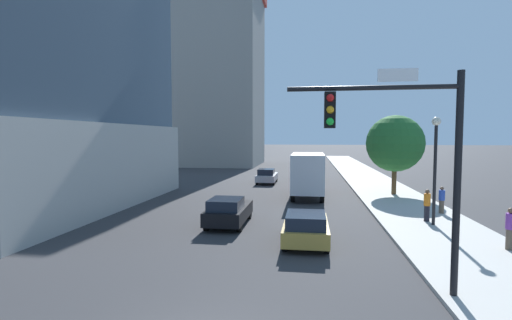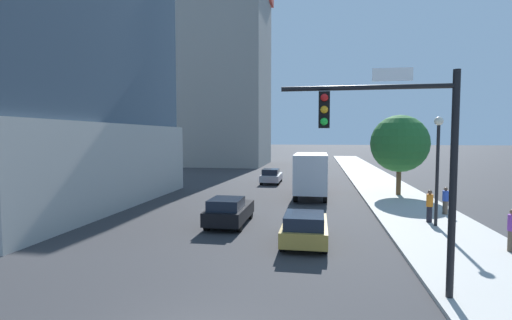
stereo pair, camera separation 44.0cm
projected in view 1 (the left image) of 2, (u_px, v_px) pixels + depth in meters
sidewalk at (399, 202)px, 26.30m from camera, size 5.10×120.00×0.15m
construction_building at (220, 63)px, 60.44m from camera, size 13.60×22.94×37.56m
traffic_light_pole at (402, 141)px, 10.59m from camera, size 4.91×0.48×6.48m
street_lamp at (435, 154)px, 18.90m from camera, size 0.44×0.44×5.54m
street_tree at (395, 144)px, 28.97m from camera, size 4.42×4.42×6.21m
car_silver at (267, 176)px, 37.04m from camera, size 1.84×4.30×1.48m
car_gold at (306, 227)px, 16.24m from camera, size 1.93×4.16×1.46m
car_black at (228, 211)px, 19.61m from camera, size 1.90×4.28×1.52m
car_red at (308, 173)px, 39.64m from camera, size 1.90×4.70×1.49m
box_truck at (308, 173)px, 28.60m from camera, size 2.37×7.58×3.41m
pedestrian_blue_shirt at (442, 200)px, 21.93m from camera, size 0.34×0.34×1.59m
pedestrian_orange_shirt at (427, 205)px, 19.87m from camera, size 0.34×0.34×1.72m
pedestrian_purple_shirt at (510, 228)px, 14.88m from camera, size 0.34×0.34×1.70m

